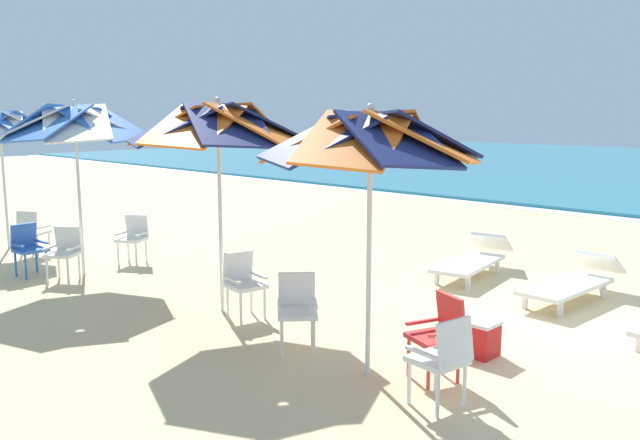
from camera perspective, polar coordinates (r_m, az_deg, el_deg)
ground_plane at (r=8.69m, az=20.37°, el=-9.04°), size 80.00×80.00×0.00m
beach_umbrella_0 at (r=6.32m, az=4.45°, el=7.00°), size 2.21×2.21×2.75m
plastic_chair_0 at (r=6.05m, az=10.79°, el=-11.68°), size 0.52×0.50×0.87m
plastic_chair_1 at (r=6.68m, az=10.48°, el=-9.61°), size 0.57×0.59×0.87m
plastic_chair_2 at (r=7.39m, az=-2.03°, el=-7.61°), size 0.63×0.63×0.87m
beach_umbrella_1 at (r=8.60m, az=-8.96°, el=8.13°), size 2.42×2.42×2.87m
plastic_chair_3 at (r=8.57m, az=-6.77°, el=-5.29°), size 0.53×0.51×0.87m
beach_umbrella_2 at (r=11.27m, az=-20.75°, el=7.87°), size 2.50×2.50×2.88m
plastic_chair_4 at (r=11.72m, az=-24.29°, el=-2.11°), size 0.50×0.47×0.87m
plastic_chair_5 at (r=11.17m, az=-21.57°, el=-2.47°), size 0.62×0.63×0.87m
plastic_chair_6 at (r=12.08m, az=-16.09°, el=-1.33°), size 0.61×0.62×0.87m
beach_umbrella_3 at (r=14.12m, az=-26.35°, el=7.39°), size 2.18×2.18×2.81m
plastic_chair_8 at (r=13.32m, az=-24.01°, el=-0.81°), size 0.61×0.62×0.87m
sun_lounger_1 at (r=9.98m, az=21.36°, el=-5.06°), size 0.73×2.17×0.62m
sun_lounger_2 at (r=10.99m, az=13.33°, el=-3.39°), size 0.98×2.22×0.62m
cooler_box at (r=7.52m, az=13.46°, el=-9.92°), size 0.50×0.34×0.40m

